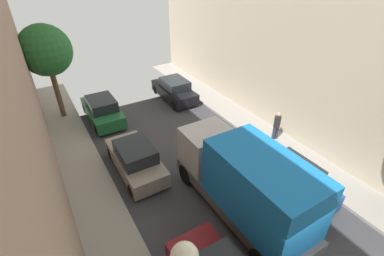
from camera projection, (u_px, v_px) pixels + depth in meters
parked_car_left_4 at (136, 159)px, 13.35m from camera, size 1.78×4.20×1.57m
parked_car_left_5 at (102, 110)px, 17.55m from camera, size 1.78×4.20×1.57m
parked_car_right_2 at (290, 178)px, 12.23m from camera, size 1.78×4.20×1.57m
parked_car_right_3 at (174, 90)px, 20.16m from camera, size 1.78×4.20×1.57m
delivery_truck at (245, 182)px, 10.49m from camera, size 2.26×6.60×3.38m
pedestrian at (277, 125)px, 15.35m from camera, size 0.40×0.36×1.72m
street_tree_2 at (46, 51)px, 15.84m from camera, size 2.97×2.97×5.80m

